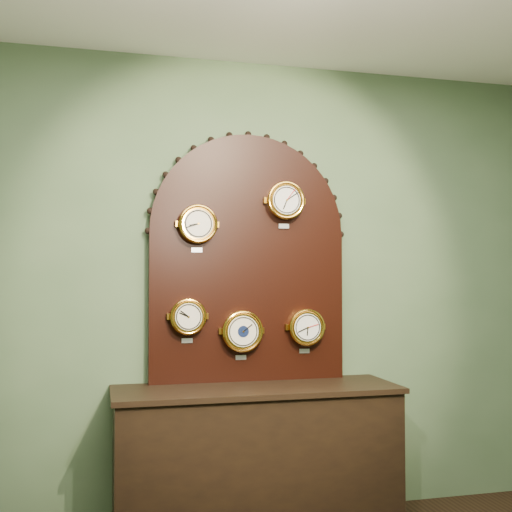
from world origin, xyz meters
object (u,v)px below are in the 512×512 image
object	(u,v)px
roman_clock	(198,224)
hygrometer	(188,317)
barometer	(242,331)
shop_counter	(257,462)
display_board	(248,250)
tide_clock	(306,327)
arabic_clock	(285,201)

from	to	relation	value
roman_clock	hygrometer	world-z (taller)	roman_clock
roman_clock	barometer	xyz separation A→B (m)	(0.27, -0.00, -0.63)
shop_counter	hygrometer	xyz separation A→B (m)	(-0.38, 0.15, 0.83)
display_board	tide_clock	size ratio (longest dim) A/B	5.53
display_board	barometer	world-z (taller)	display_board
display_board	roman_clock	bearing A→B (deg)	-168.28
arabic_clock	barometer	distance (m)	0.83
shop_counter	tide_clock	xyz separation A→B (m)	(0.35, 0.15, 0.75)
shop_counter	barometer	size ratio (longest dim) A/B	5.35
hygrometer	tide_clock	distance (m)	0.73
hygrometer	tide_clock	world-z (taller)	hygrometer
shop_counter	barometer	distance (m)	0.75
roman_clock	barometer	bearing A→B (deg)	-0.12
display_board	hygrometer	xyz separation A→B (m)	(-0.38, -0.07, -0.40)
arabic_clock	display_board	bearing A→B (deg)	162.96
arabic_clock	barometer	world-z (taller)	arabic_clock
shop_counter	roman_clock	bearing A→B (deg)	154.50
barometer	display_board	bearing A→B (deg)	52.11
roman_clock	shop_counter	bearing A→B (deg)	-25.50
roman_clock	tide_clock	xyz separation A→B (m)	(0.67, 0.00, -0.62)
roman_clock	hygrometer	xyz separation A→B (m)	(-0.06, 0.00, -0.54)
arabic_clock	barometer	bearing A→B (deg)	-179.90
hygrometer	roman_clock	bearing A→B (deg)	-0.44
display_board	arabic_clock	bearing A→B (deg)	-17.04
display_board	hygrometer	bearing A→B (deg)	-170.03
barometer	tide_clock	xyz separation A→B (m)	(0.40, 0.00, 0.02)
shop_counter	roman_clock	distance (m)	1.42
shop_counter	arabic_clock	world-z (taller)	arabic_clock
display_board	barometer	size ratio (longest dim) A/B	5.11
shop_counter	display_board	distance (m)	1.25
hygrometer	barometer	distance (m)	0.34
roman_clock	barometer	distance (m)	0.69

